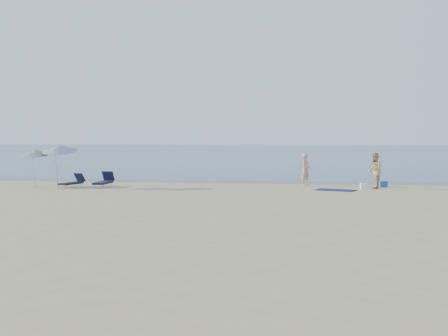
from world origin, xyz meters
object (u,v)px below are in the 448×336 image
at_px(person_right, 374,171).
at_px(umbrella_near, 59,148).
at_px(person_left, 306,170).
at_px(blue_cooler, 383,184).

distance_m(person_right, umbrella_near, 16.01).
bearing_deg(person_right, person_left, -101.98).
bearing_deg(umbrella_near, person_left, 9.87).
xyz_separation_m(person_right, umbrella_near, (-15.91, -1.46, 1.09)).
xyz_separation_m(person_left, umbrella_near, (-12.51, -2.68, 1.14)).
bearing_deg(person_right, umbrella_near, -77.00).
relative_size(person_left, umbrella_near, 0.73).
height_order(person_right, blue_cooler, person_right).
bearing_deg(person_left, blue_cooler, -69.14).
relative_size(person_right, umbrella_near, 0.77).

